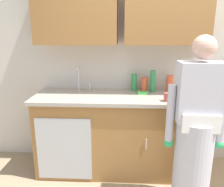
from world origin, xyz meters
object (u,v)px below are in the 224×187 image
sink (80,96)px  bottle_cleaner_spray (170,84)px  person_at_sink (195,140)px  bottle_dish_liquid (134,83)px  bottle_water_tall (153,81)px  bottle_soap (197,85)px  sponge (143,93)px  knife_on_counter (123,99)px  bottle_water_short (144,84)px  cup_by_sink (168,97)px

sink → bottle_cleaner_spray: bearing=10.4°
person_at_sink → bottle_dish_liquid: size_ratio=7.69×
sink → bottle_water_tall: (0.84, 0.16, 0.15)m
person_at_sink → bottle_soap: person_at_sink is taller
sponge → bottle_cleaner_spray: bearing=22.9°
sink → bottle_water_tall: size_ratio=1.91×
knife_on_counter → bottle_water_tall: bearing=79.5°
bottle_dish_liquid → sponge: size_ratio=1.91×
bottle_soap → bottle_dish_liquid: bearing=178.7°
sink → person_at_sink: size_ratio=0.31×
sink → bottle_water_tall: 0.87m
sink → bottle_cleaner_spray: size_ratio=2.56×
bottle_water_short → cup_by_sink: size_ratio=1.90×
bottle_water_short → cup_by_sink: bottle_water_short is taller
sink → bottle_water_short: 0.78m
bottle_cleaner_spray → bottle_water_tall: bearing=-170.2°
sink → person_at_sink: bearing=-27.3°
person_at_sink → bottle_cleaner_spray: (-0.10, 0.79, 0.35)m
bottle_water_tall → knife_on_counter: 0.50m
sink → cup_by_sink: size_ratio=5.56×
bottle_water_short → bottle_soap: bottle_soap is taller
bottle_cleaner_spray → knife_on_counter: size_ratio=0.81×
bottle_cleaner_spray → bottle_water_tall: 0.21m
bottle_water_tall → bottle_water_short: bearing=165.1°
sink → bottle_water_short: bearing=13.9°
person_at_sink → bottle_water_tall: (-0.31, 0.75, 0.38)m
knife_on_counter → sponge: sponge is taller
bottle_soap → knife_on_counter: 0.95m
sink → knife_on_counter: (0.50, -0.18, 0.02)m
bottle_water_short → cup_by_sink: bearing=-62.0°
bottle_dish_liquid → bottle_soap: 0.75m
person_at_sink → sponge: person_at_sink is taller
bottle_water_short → sponge: size_ratio=1.56×
bottle_cleaner_spray → bottle_water_short: bearing=-178.2°
cup_by_sink → sponge: size_ratio=0.82×
sink → bottle_water_short: (0.75, 0.18, 0.10)m
bottle_water_tall → knife_on_counter: bearing=-135.8°
bottle_cleaner_spray → knife_on_counter: 0.68m
bottle_dish_liquid → bottle_soap: bearing=-1.3°
sink → knife_on_counter: 0.53m
bottle_water_tall → cup_by_sink: bottle_water_tall is taller
cup_by_sink → knife_on_counter: size_ratio=0.37×
bottle_cleaner_spray → cup_by_sink: size_ratio=2.17×
person_at_sink → bottle_dish_liquid: (-0.52, 0.79, 0.35)m
bottle_cleaner_spray → cup_by_sink: bottle_cleaner_spray is taller
sink → sponge: (0.72, 0.05, 0.03)m
person_at_sink → sponge: size_ratio=14.73×
bottle_soap → knife_on_counter: bottle_soap is taller
bottle_dish_liquid → sponge: 0.19m
bottle_soap → knife_on_counter: bearing=-157.8°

